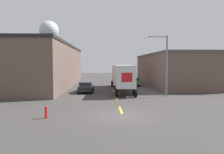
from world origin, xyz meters
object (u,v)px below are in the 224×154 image
street_lamp (164,61)px  fire_hydrant (46,112)px  water_tower (49,31)px  parked_car_right_far (133,81)px  semi_truck (121,75)px  parked_car_left_far (86,87)px

street_lamp → fire_hydrant: size_ratio=8.02×
water_tower → street_lamp: size_ratio=2.01×
parked_car_right_far → street_lamp: street_lamp is taller
semi_truck → water_tower: size_ratio=1.02×
parked_car_right_far → water_tower: size_ratio=0.32×
water_tower → parked_car_left_far: bearing=-66.2°
parked_car_right_far → fire_hydrant: (-9.79, -23.94, -0.33)m
parked_car_left_far → fire_hydrant: bearing=-96.7°
parked_car_right_far → parked_car_left_far: size_ratio=1.00×
parked_car_left_far → fire_hydrant: 14.94m
semi_truck → water_tower: bearing=124.4°
fire_hydrant → parked_car_right_far: bearing=67.8°
semi_truck → parked_car_right_far: bearing=68.1°
water_tower → fire_hydrant: water_tower is taller
street_lamp → water_tower: bearing=124.8°
street_lamp → parked_car_right_far: bearing=97.6°
parked_car_right_far → fire_hydrant: size_ratio=5.10×
parked_car_left_far → street_lamp: 11.46m
semi_truck → street_lamp: 8.32m
semi_truck → parked_car_left_far: bearing=-159.5°
street_lamp → fire_hydrant: street_lamp is taller
semi_truck → parked_car_left_far: size_ratio=3.23×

